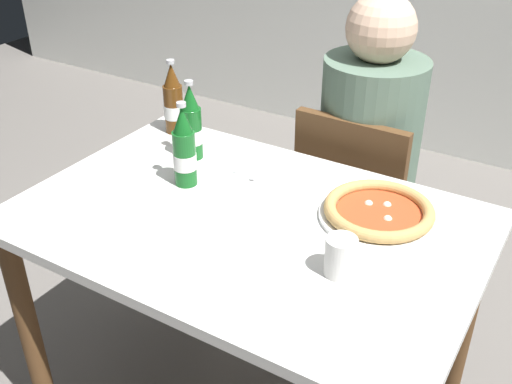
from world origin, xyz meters
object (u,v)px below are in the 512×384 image
Objects in this scene: chair_behind_table at (357,206)px; paper_cup at (341,256)px; pizza_margherita_near at (379,212)px; napkin_with_cutlery at (256,164)px; beer_bottle_left at (173,102)px; beer_bottle_right at (191,126)px; beer_bottle_center at (184,151)px; dining_table_main at (246,252)px; diner_seated at (366,175)px.

paper_cup is at bearing 109.35° from chair_behind_table.
pizza_margherita_near is 1.56× the size of napkin_with_cutlery.
paper_cup is (0.79, -0.41, -0.06)m from beer_bottle_left.
beer_bottle_right is at bearing 154.99° from paper_cup.
beer_bottle_left reaches higher than napkin_with_cutlery.
beer_bottle_left is 0.36m from beer_bottle_center.
beer_bottle_left is (-0.78, 0.15, 0.08)m from pizza_margherita_near.
beer_bottle_center is (0.25, -0.26, 0.00)m from beer_bottle_left.
beer_bottle_left reaches higher than paper_cup.
chair_behind_table is 3.44× the size of beer_bottle_center.
beer_bottle_left and beer_bottle_right have the same top height.
beer_bottle_right is at bearing 147.67° from dining_table_main.
chair_behind_table is at bearing 108.22° from paper_cup.
diner_seated is at bearing -90.45° from chair_behind_table.
paper_cup is (0.23, -0.75, 0.21)m from diner_seated.
beer_bottle_right is at bearing -36.56° from beer_bottle_left.
dining_table_main is 4.86× the size of beer_bottle_center.
beer_bottle_center reaches higher than dining_table_main.
pizza_margherita_near is 1.25× the size of beer_bottle_left.
chair_behind_table is at bearing 59.67° from napkin_with_cutlery.
dining_table_main is at bearing -96.66° from diner_seated.
beer_bottle_left is (-0.48, 0.32, 0.22)m from dining_table_main.
napkin_with_cutlery reaches higher than dining_table_main.
beer_bottle_left is 1.00× the size of beer_bottle_right.
beer_bottle_center is (-0.24, 0.06, 0.22)m from dining_table_main.
beer_bottle_right is (-0.40, -0.41, 0.37)m from chair_behind_table.
diner_seated is 4.89× the size of beer_bottle_right.
pizza_margherita_near is (0.22, -0.49, 0.19)m from diner_seated.
beer_bottle_center is 0.57m from paper_cup.
beer_bottle_center is at bearing -168.42° from pizza_margherita_near.
diner_seated is at bearing 106.98° from paper_cup.
beer_bottle_left reaches higher than pizza_margherita_near.
dining_table_main is at bearing -14.26° from beer_bottle_center.
dining_table_main is 4.86× the size of beer_bottle_left.
pizza_margherita_near is at bearing -11.13° from beer_bottle_left.
beer_bottle_right reaches higher than napkin_with_cutlery.
paper_cup is at bearing -38.69° from napkin_with_cutlery.
chair_behind_table reaches higher than pizza_margherita_near.
beer_bottle_center reaches higher than paper_cup.
pizza_margherita_near is 3.24× the size of paper_cup.
diner_seated reaches higher than chair_behind_table.
pizza_margherita_near reaches higher than dining_table_main.
diner_seated is (0.08, 0.66, -0.05)m from dining_table_main.
beer_bottle_center is at bearing 61.24° from chair_behind_table.
pizza_margherita_near is at bearing -11.73° from napkin_with_cutlery.
dining_table_main is 4.86× the size of beer_bottle_right.
napkin_with_cutlery is 2.07× the size of paper_cup.
beer_bottle_right reaches higher than paper_cup.
beer_bottle_left is 0.38m from napkin_with_cutlery.
chair_behind_table is at bearing 45.59° from beer_bottle_right.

